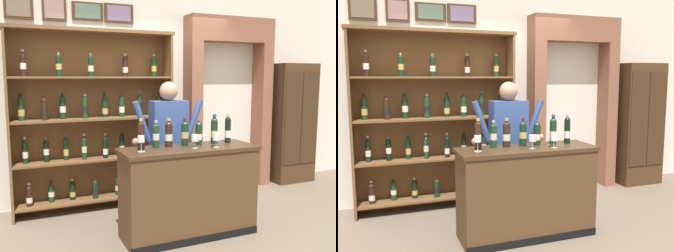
# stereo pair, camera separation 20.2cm
# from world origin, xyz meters

# --- Properties ---
(ground_plane) EXTENTS (14.00, 14.00, 0.02)m
(ground_plane) POSITION_xyz_m (0.00, 0.00, -0.01)
(ground_plane) COLOR #6B5B4C
(back_wall) EXTENTS (12.00, 0.19, 3.53)m
(back_wall) POSITION_xyz_m (-0.00, 1.58, 1.77)
(back_wall) COLOR silver
(back_wall) RESTS_ON ground
(wine_shelf) EXTENTS (2.06, 0.34, 2.26)m
(wine_shelf) POSITION_xyz_m (-0.66, 1.22, 1.18)
(wine_shelf) COLOR brown
(wine_shelf) RESTS_ON ground
(archway_doorway) EXTENTS (1.39, 0.45, 2.55)m
(archway_doorway) POSITION_xyz_m (1.41, 1.44, 1.45)
(archway_doorway) COLOR brown
(archway_doorway) RESTS_ON ground
(side_cabinet) EXTENTS (0.69, 0.48, 1.90)m
(side_cabinet) POSITION_xyz_m (2.55, 1.29, 0.95)
(side_cabinet) COLOR #422B19
(side_cabinet) RESTS_ON ground
(tasting_counter) EXTENTS (1.46, 0.51, 0.96)m
(tasting_counter) POSITION_xyz_m (0.08, -0.00, 0.48)
(tasting_counter) COLOR #4C331E
(tasting_counter) RESTS_ON ground
(shopkeeper) EXTENTS (0.91, 0.22, 1.64)m
(shopkeeper) POSITION_xyz_m (0.08, 0.54, 1.01)
(shopkeeper) COLOR #2D3347
(shopkeeper) RESTS_ON ground
(tasting_bottle_super_tuscan) EXTENTS (0.07, 0.07, 0.32)m
(tasting_bottle_super_tuscan) POSITION_xyz_m (-0.42, 0.07, 1.11)
(tasting_bottle_super_tuscan) COLOR black
(tasting_bottle_super_tuscan) RESTS_ON tasting_counter
(tasting_bottle_bianco) EXTENTS (0.07, 0.07, 0.29)m
(tasting_bottle_bianco) POSITION_xyz_m (-0.24, 0.11, 1.10)
(tasting_bottle_bianco) COLOR #19381E
(tasting_bottle_bianco) RESTS_ON tasting_counter
(tasting_bottle_riserva) EXTENTS (0.08, 0.08, 0.30)m
(tasting_bottle_riserva) POSITION_xyz_m (-0.10, 0.11, 1.10)
(tasting_bottle_riserva) COLOR black
(tasting_bottle_riserva) RESTS_ON tasting_counter
(tasting_bottle_vin_santo) EXTENTS (0.08, 0.08, 0.30)m
(tasting_bottle_vin_santo) POSITION_xyz_m (0.08, 0.10, 1.10)
(tasting_bottle_vin_santo) COLOR black
(tasting_bottle_vin_santo) RESTS_ON tasting_counter
(tasting_bottle_chianti) EXTENTS (0.07, 0.07, 0.27)m
(tasting_bottle_chianti) POSITION_xyz_m (0.24, 0.09, 1.09)
(tasting_bottle_chianti) COLOR black
(tasting_bottle_chianti) RESTS_ON tasting_counter
(tasting_bottle_prosecco) EXTENTS (0.08, 0.08, 0.33)m
(tasting_bottle_prosecco) POSITION_xyz_m (0.43, 0.09, 1.11)
(tasting_bottle_prosecco) COLOR black
(tasting_bottle_prosecco) RESTS_ON tasting_counter
(tasting_bottle_rosso) EXTENTS (0.07, 0.07, 0.32)m
(tasting_bottle_rosso) POSITION_xyz_m (0.60, 0.08, 1.11)
(tasting_bottle_rosso) COLOR black
(tasting_bottle_rosso) RESTS_ON tasting_counter
(wine_glass_right) EXTENTS (0.08, 0.08, 0.14)m
(wine_glass_right) POSITION_xyz_m (0.12, -0.06, 1.06)
(wine_glass_right) COLOR silver
(wine_glass_right) RESTS_ON tasting_counter
(wine_glass_left) EXTENTS (0.08, 0.08, 0.15)m
(wine_glass_left) POSITION_xyz_m (0.34, -0.11, 1.07)
(wine_glass_left) COLOR silver
(wine_glass_left) RESTS_ON tasting_counter
(wine_glass_spare) EXTENTS (0.07, 0.07, 0.16)m
(wine_glass_spare) POSITION_xyz_m (-0.45, -0.02, 1.07)
(wine_glass_spare) COLOR silver
(wine_glass_spare) RESTS_ON tasting_counter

